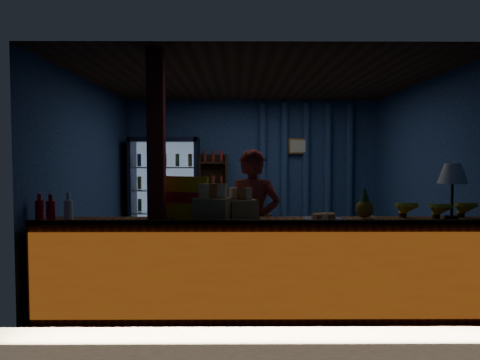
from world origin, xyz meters
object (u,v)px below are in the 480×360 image
object	(u,v)px
shopkeeper	(253,225)
green_chair	(365,233)
pastry_tray	(324,218)
table_lamp	(453,176)

from	to	relation	value
shopkeeper	green_chair	xyz separation A→B (m)	(2.00, 2.79, -0.55)
pastry_tray	table_lamp	xyz separation A→B (m)	(1.25, 0.04, 0.41)
green_chair	pastry_tray	size ratio (longest dim) A/B	1.47
shopkeeper	table_lamp	xyz separation A→B (m)	(1.93, -0.53, 0.56)
shopkeeper	table_lamp	distance (m)	2.08
shopkeeper	table_lamp	size ratio (longest dim) A/B	2.99
shopkeeper	table_lamp	bearing A→B (deg)	-0.85
shopkeeper	pastry_tray	xyz separation A→B (m)	(0.67, -0.57, 0.15)
green_chair	table_lamp	bearing A→B (deg)	73.77
table_lamp	green_chair	bearing A→B (deg)	88.77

